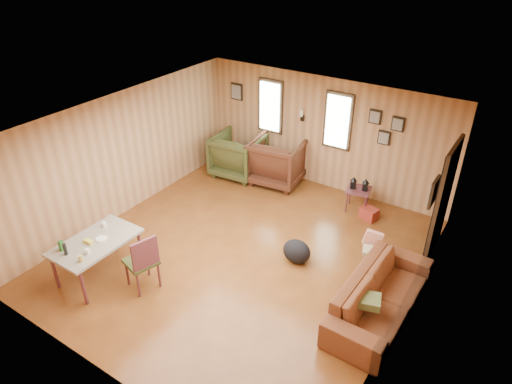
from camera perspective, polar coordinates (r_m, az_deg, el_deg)
room at (r=7.49m, az=0.56°, el=0.26°), size 5.54×6.04×2.44m
sofa at (r=6.94m, az=15.47°, el=-11.74°), size 0.71×2.24×0.87m
recliner_brown at (r=9.99m, az=2.72°, el=4.15°), size 1.20×1.14×1.12m
recliner_green at (r=10.32m, az=-2.26°, el=4.87°), size 1.12×1.06×1.06m
end_table at (r=10.45m, az=-0.31°, el=4.49°), size 0.66×0.62×0.73m
side_table at (r=9.20m, az=12.73°, el=0.47°), size 0.53×0.53×0.72m
cooler at (r=9.15m, az=13.94°, el=-2.63°), size 0.38×0.32×0.23m
backpack at (r=7.78m, az=5.10°, el=-7.41°), size 0.56×0.47×0.42m
sofa_pillows at (r=7.13m, az=14.07°, el=-9.51°), size 0.81×1.60×0.33m
dining_table at (r=7.65m, az=-19.47°, el=-6.21°), size 0.80×1.34×0.88m
dining_chair at (r=7.23m, az=-13.96°, el=-8.27°), size 0.55×0.55×0.99m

